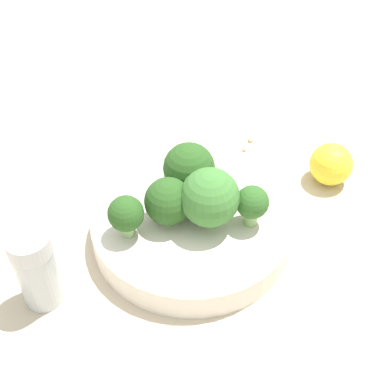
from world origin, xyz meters
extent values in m
plane|color=beige|center=(0.00, 0.00, 0.00)|extent=(3.00, 3.00, 0.00)
cylinder|color=silver|center=(0.00, 0.00, 0.02)|extent=(0.20, 0.20, 0.03)
cylinder|color=#8EB770|center=(-0.02, -0.01, 0.04)|extent=(0.01, 0.01, 0.03)
sphere|color=#3D7533|center=(-0.02, -0.01, 0.07)|extent=(0.06, 0.06, 0.06)
cylinder|color=#7A9E5B|center=(0.00, 0.02, 0.04)|extent=(0.02, 0.02, 0.02)
sphere|color=#28511E|center=(0.00, 0.02, 0.06)|extent=(0.05, 0.05, 0.05)
cylinder|color=#84AD66|center=(-0.03, -0.05, 0.04)|extent=(0.01, 0.01, 0.02)
sphere|color=#2D5B23|center=(-0.03, -0.05, 0.06)|extent=(0.03, 0.03, 0.03)
cylinder|color=#84AD66|center=(0.03, -0.01, 0.04)|extent=(0.03, 0.03, 0.03)
sphere|color=#28511E|center=(0.03, -0.01, 0.07)|extent=(0.05, 0.05, 0.05)
cylinder|color=#8EB770|center=(-0.01, 0.07, 0.04)|extent=(0.01, 0.01, 0.02)
sphere|color=#28511E|center=(-0.01, 0.07, 0.06)|extent=(0.03, 0.03, 0.03)
cylinder|color=#B2B7BC|center=(-0.03, 0.15, 0.03)|extent=(0.04, 0.04, 0.07)
cylinder|color=#B7B7BC|center=(-0.03, 0.15, 0.07)|extent=(0.04, 0.04, 0.02)
sphere|color=yellow|center=(0.04, -0.18, 0.02)|extent=(0.05, 0.05, 0.05)
cube|color=tan|center=(0.12, -0.10, 0.00)|extent=(0.01, 0.01, 0.01)
cube|color=tan|center=(0.13, -0.12, 0.00)|extent=(0.01, 0.00, 0.01)
camera|label=1|loc=(-0.36, 0.11, 0.42)|focal=50.00mm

